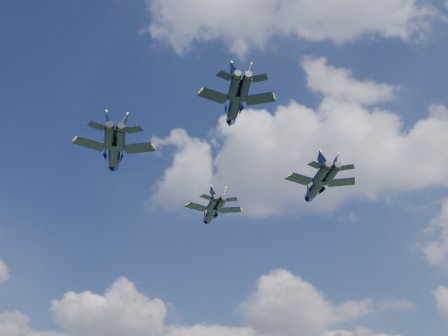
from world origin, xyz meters
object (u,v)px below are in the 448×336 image
jet_left (114,153)px  jet_right (316,187)px  jet_lead (211,213)px  jet_slot (234,106)px

jet_left → jet_right: jet_left is taller
jet_lead → jet_slot: size_ratio=1.03×
jet_left → jet_right: (31.52, 21.21, -1.79)m
jet_lead → jet_right: 24.63m
jet_right → jet_slot: bearing=-132.0°
jet_right → jet_slot: jet_slot is taller
jet_left → jet_slot: 25.76m
jet_left → jet_right: bearing=3.9°
jet_lead → jet_right: (23.69, -6.69, -0.67)m
jet_right → jet_left: bearing=-174.6°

